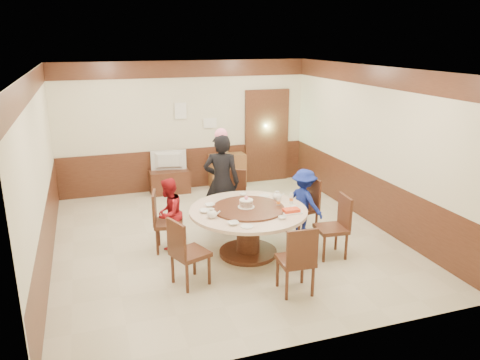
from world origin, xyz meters
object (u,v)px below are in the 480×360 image
object	(u,v)px
birthday_cake	(246,203)
thermos	(225,146)
tv_stand	(170,182)
banquet_table	(248,222)
person_red	(169,214)
person_blue	(304,202)
television	(169,161)
side_cabinet	(227,170)
shrimp_platter	(291,211)
person_standing	(222,182)

from	to	relation	value
birthday_cake	thermos	xyz separation A→B (m)	(0.70, 3.43, 0.10)
tv_stand	thermos	xyz separation A→B (m)	(1.28, 0.03, 0.69)
banquet_table	tv_stand	xyz separation A→B (m)	(-0.61, 3.42, -0.28)
person_red	tv_stand	bearing A→B (deg)	-154.98
person_red	person_blue	size ratio (longest dim) A/B	1.00
television	side_cabinet	size ratio (longest dim) A/B	0.95
person_red	tv_stand	world-z (taller)	person_red
person_blue	side_cabinet	size ratio (longest dim) A/B	1.44
person_blue	shrimp_platter	bearing A→B (deg)	118.25
birthday_cake	shrimp_platter	distance (m)	0.69
person_standing	tv_stand	bearing A→B (deg)	-55.58
person_standing	person_blue	bearing A→B (deg)	174.60
person_blue	person_red	bearing A→B (deg)	60.80
side_cabinet	person_red	bearing A→B (deg)	-123.13
person_blue	birthday_cake	distance (m)	1.31
shrimp_platter	side_cabinet	size ratio (longest dim) A/B	0.38
television	person_blue	bearing A→B (deg)	130.03
shrimp_platter	tv_stand	xyz separation A→B (m)	(-1.17, 3.76, -0.53)
banquet_table	television	distance (m)	3.48
birthday_cake	person_red	bearing A→B (deg)	149.77
person_blue	side_cabinet	distance (m)	3.02
person_standing	television	size ratio (longest dim) A/B	2.26
banquet_table	thermos	world-z (taller)	thermos
banquet_table	television	world-z (taller)	television
person_standing	person_red	bearing A→B (deg)	46.37
tv_stand	thermos	world-z (taller)	thermos
person_red	birthday_cake	bearing A→B (deg)	95.01
person_standing	side_cabinet	size ratio (longest dim) A/B	2.15
banquet_table	birthday_cake	size ratio (longest dim) A/B	7.03
person_standing	thermos	distance (m)	2.45
birthday_cake	television	size ratio (longest dim) A/B	0.34
side_cabinet	banquet_table	bearing A→B (deg)	-101.68
person_standing	banquet_table	bearing A→B (deg)	116.62
television	side_cabinet	xyz separation A→B (m)	(1.33, 0.03, -0.34)
shrimp_platter	side_cabinet	bearing A→B (deg)	87.65
tv_stand	television	size ratio (longest dim) A/B	1.12
banquet_table	person_blue	bearing A→B (deg)	21.75
shrimp_platter	birthday_cake	bearing A→B (deg)	148.19
banquet_table	person_standing	distance (m)	1.17
shrimp_platter	tv_stand	bearing A→B (deg)	107.29
person_standing	person_blue	size ratio (longest dim) A/B	1.49
person_red	side_cabinet	world-z (taller)	person_red
thermos	shrimp_platter	bearing A→B (deg)	-91.65
person_blue	tv_stand	size ratio (longest dim) A/B	1.35
banquet_table	person_blue	distance (m)	1.26
birthday_cake	side_cabinet	world-z (taller)	birthday_cake
banquet_table	tv_stand	world-z (taller)	banquet_table
shrimp_platter	thermos	size ratio (longest dim) A/B	0.79
person_red	television	size ratio (longest dim) A/B	1.52
tv_stand	television	xyz separation A→B (m)	(0.00, 0.00, 0.47)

